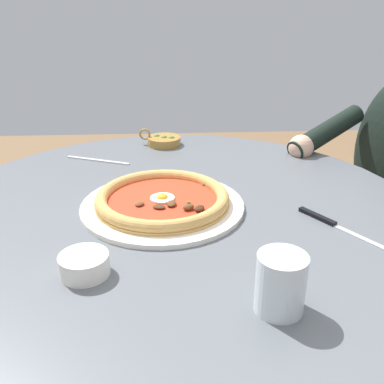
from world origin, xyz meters
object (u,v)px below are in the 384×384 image
at_px(pizza_on_plate, 163,200).
at_px(olive_pan, 164,141).
at_px(dining_table, 176,268).
at_px(water_glass, 280,287).
at_px(fork_utensil, 98,160).
at_px(ramekin_capers, 84,264).
at_px(steak_knife, 331,223).

distance_m(pizza_on_plate, olive_pan, 0.42).
xyz_separation_m(dining_table, water_glass, (-0.14, 0.33, 0.19)).
distance_m(pizza_on_plate, water_glass, 0.37).
height_order(pizza_on_plate, fork_utensil, pizza_on_plate).
bearing_deg(ramekin_capers, fork_utensil, -84.28).
relative_size(pizza_on_plate, olive_pan, 2.75).
bearing_deg(ramekin_capers, dining_table, -122.31).
bearing_deg(steak_knife, pizza_on_plate, -16.27).
bearing_deg(pizza_on_plate, ramekin_capers, 62.56).
xyz_separation_m(dining_table, olive_pan, (0.02, -0.42, 0.16)).
relative_size(pizza_on_plate, fork_utensil, 1.93).
bearing_deg(pizza_on_plate, fork_utensil, -59.24).
bearing_deg(dining_table, olive_pan, -86.85).
bearing_deg(steak_knife, ramekin_capers, 17.40).
bearing_deg(steak_knife, fork_utensil, -37.86).
xyz_separation_m(ramekin_capers, fork_utensil, (0.05, -0.52, -0.02)).
xyz_separation_m(steak_knife, olive_pan, (0.32, -0.51, 0.01)).
relative_size(water_glass, steak_knife, 0.46).
relative_size(steak_knife, ramekin_capers, 2.37).
height_order(steak_knife, ramekin_capers, ramekin_capers).
bearing_deg(olive_pan, dining_table, 93.15).
bearing_deg(dining_table, ramekin_capers, 57.69).
xyz_separation_m(ramekin_capers, olive_pan, (-0.12, -0.65, -0.01)).
height_order(ramekin_capers, olive_pan, olive_pan).
bearing_deg(fork_utensil, steak_knife, 142.14).
height_order(water_glass, steak_knife, water_glass).
bearing_deg(water_glass, steak_knife, -123.74).
bearing_deg(olive_pan, pizza_on_plate, 89.83).
bearing_deg(fork_utensil, water_glass, 118.28).
relative_size(pizza_on_plate, water_glass, 3.89).
bearing_deg(fork_utensil, ramekin_capers, 95.72).
height_order(dining_table, olive_pan, olive_pan).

